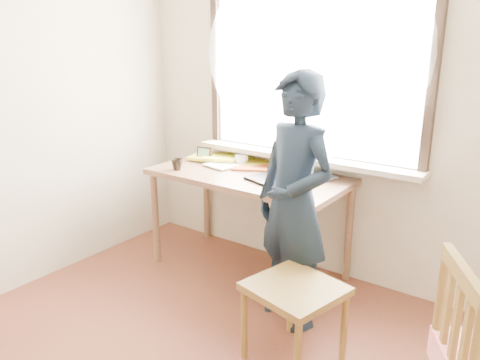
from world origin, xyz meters
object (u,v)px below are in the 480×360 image
Objects in this scene: desk at (249,184)px; mug_white at (241,159)px; laptop at (279,173)px; work_chair at (295,297)px; person at (295,203)px; mug_dark at (177,165)px.

desk is 0.30m from mug_white.
laptop is at bearing -6.04° from desk.
laptop reaches higher than work_chair.
person is (-0.23, 0.38, 0.40)m from work_chair.
person is (0.62, -0.39, 0.09)m from desk.
mug_dark reaches higher than desk.
person is (0.82, -0.58, -0.04)m from mug_white.
work_chair is (0.57, -0.74, -0.46)m from laptop.
laptop is (0.28, -0.03, 0.14)m from desk.
person is (0.34, -0.36, -0.06)m from laptop.
person is at bearing -7.32° from mug_dark.
mug_dark is 0.17× the size of work_chair.
desk is 15.88× the size of mug_dark.
work_chair is (0.85, -0.77, -0.32)m from desk.
person reaches higher than mug_dark.
mug_white is at bearing 137.87° from work_chair.
laptop is at bearing 15.44° from mug_dark.
work_chair is 0.60m from person.
work_chair is at bearing -40.12° from person.
laptop is 0.27× the size of person.
mug_white is (-0.20, 0.18, 0.13)m from desk.
laptop is at bearing 151.55° from person.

